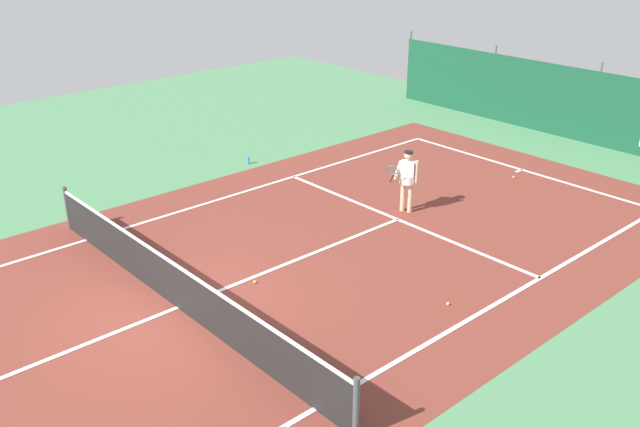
{
  "coord_description": "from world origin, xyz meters",
  "views": [
    {
      "loc": [
        10.87,
        -5.94,
        7.31
      ],
      "look_at": [
        -0.07,
        3.83,
        0.9
      ],
      "focal_mm": 39.72,
      "sensor_mm": 36.0,
      "label": 1
    }
  ],
  "objects_px": {
    "tennis_ball_by_sideline": "(514,177)",
    "water_bottle": "(248,160)",
    "tennis_player": "(407,177)",
    "tennis_ball_midcourt": "(448,304)",
    "tennis_ball_near_player": "(255,282)",
    "tennis_net": "(176,285)"
  },
  "relations": [
    {
      "from": "tennis_player",
      "to": "tennis_ball_by_sideline",
      "type": "bearing_deg",
      "value": -120.51
    },
    {
      "from": "tennis_net",
      "to": "tennis_ball_by_sideline",
      "type": "bearing_deg",
      "value": 88.79
    },
    {
      "from": "tennis_ball_by_sideline",
      "to": "water_bottle",
      "type": "height_order",
      "value": "water_bottle"
    },
    {
      "from": "tennis_ball_midcourt",
      "to": "tennis_ball_by_sideline",
      "type": "xyz_separation_m",
      "value": [
        -3.26,
        7.06,
        0.0
      ]
    },
    {
      "from": "tennis_net",
      "to": "tennis_ball_by_sideline",
      "type": "xyz_separation_m",
      "value": [
        0.23,
        11.13,
        -0.48
      ]
    },
    {
      "from": "tennis_player",
      "to": "water_bottle",
      "type": "distance_m",
      "value": 5.82
    },
    {
      "from": "tennis_net",
      "to": "tennis_ball_midcourt",
      "type": "height_order",
      "value": "tennis_net"
    },
    {
      "from": "tennis_player",
      "to": "tennis_ball_midcourt",
      "type": "bearing_deg",
      "value": 118.03
    },
    {
      "from": "tennis_ball_by_sideline",
      "to": "water_bottle",
      "type": "distance_m",
      "value": 7.95
    },
    {
      "from": "tennis_net",
      "to": "tennis_ball_by_sideline",
      "type": "distance_m",
      "value": 11.14
    },
    {
      "from": "tennis_player",
      "to": "tennis_ball_by_sideline",
      "type": "xyz_separation_m",
      "value": [
        0.46,
        4.18,
        -0.93
      ]
    },
    {
      "from": "tennis_ball_near_player",
      "to": "tennis_ball_midcourt",
      "type": "relative_size",
      "value": 1.0
    },
    {
      "from": "tennis_player",
      "to": "tennis_ball_near_player",
      "type": "bearing_deg",
      "value": 70.69
    },
    {
      "from": "tennis_ball_midcourt",
      "to": "water_bottle",
      "type": "bearing_deg",
      "value": 167.82
    },
    {
      "from": "tennis_ball_midcourt",
      "to": "tennis_ball_by_sideline",
      "type": "relative_size",
      "value": 1.0
    },
    {
      "from": "tennis_net",
      "to": "tennis_ball_midcourt",
      "type": "bearing_deg",
      "value": 49.29
    },
    {
      "from": "tennis_player",
      "to": "tennis_ball_near_player",
      "type": "relative_size",
      "value": 24.85
    },
    {
      "from": "tennis_ball_near_player",
      "to": "tennis_ball_midcourt",
      "type": "height_order",
      "value": "same"
    },
    {
      "from": "tennis_ball_near_player",
      "to": "tennis_ball_midcourt",
      "type": "xyz_separation_m",
      "value": [
        3.27,
        2.33,
        0.0
      ]
    },
    {
      "from": "tennis_net",
      "to": "water_bottle",
      "type": "xyz_separation_m",
      "value": [
        -5.92,
        6.09,
        -0.39
      ]
    },
    {
      "from": "tennis_net",
      "to": "tennis_ball_midcourt",
      "type": "relative_size",
      "value": 153.33
    },
    {
      "from": "water_bottle",
      "to": "tennis_ball_by_sideline",
      "type": "bearing_deg",
      "value": 39.27
    }
  ]
}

